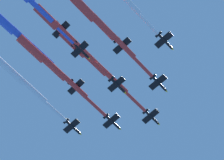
# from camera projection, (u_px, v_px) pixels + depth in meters

# --- Properties ---
(jet_lead) EXTENTS (57.49, 22.96, 3.70)m
(jet_lead) POSITION_uv_depth(u_px,v_px,m) (95.00, 63.00, 181.90)
(jet_lead) COLOR black
(jet_port_inner) EXTENTS (57.34, 23.00, 3.71)m
(jet_port_inner) POSITION_uv_depth(u_px,v_px,m) (53.00, 68.00, 181.10)
(jet_port_inner) COLOR black
(jet_starboard_inner) EXTENTS (54.74, 21.50, 3.81)m
(jet_starboard_inner) POSITION_uv_depth(u_px,v_px,m) (103.00, 27.00, 173.01)
(jet_starboard_inner) COLOR black
(jet_port_mid) EXTENTS (50.70, 20.20, 3.77)m
(jet_port_mid) POSITION_uv_depth(u_px,v_px,m) (66.00, 35.00, 176.20)
(jet_port_mid) COLOR black
(jet_starboard_mid) EXTENTS (57.80, 22.62, 3.78)m
(jet_starboard_mid) POSITION_uv_depth(u_px,v_px,m) (12.00, 72.00, 179.98)
(jet_starboard_mid) COLOR black
(jet_starboard_outer) EXTENTS (50.34, 21.07, 3.73)m
(jet_starboard_outer) POSITION_uv_depth(u_px,v_px,m) (23.00, 39.00, 178.02)
(jet_starboard_outer) COLOR black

